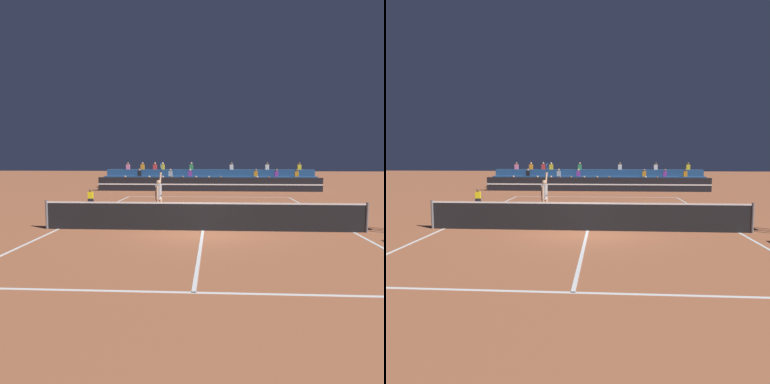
{
  "view_description": "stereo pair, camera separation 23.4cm",
  "coord_description": "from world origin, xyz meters",
  "views": [
    {
      "loc": [
        0.4,
        -13.74,
        2.73
      ],
      "look_at": [
        -0.62,
        3.7,
        1.1
      ],
      "focal_mm": 35.0,
      "sensor_mm": 36.0,
      "label": 1
    },
    {
      "loc": [
        0.63,
        -13.72,
        2.73
      ],
      "look_at": [
        -0.62,
        3.7,
        1.1
      ],
      "focal_mm": 35.0,
      "sensor_mm": 36.0,
      "label": 2
    }
  ],
  "objects": [
    {
      "name": "sponsor_banner_wall",
      "position": [
        0.0,
        16.28,
        0.55
      ],
      "size": [
        18.0,
        0.26,
        1.1
      ],
      "color": "black",
      "rests_on": "ground"
    },
    {
      "name": "tennis_ball",
      "position": [
        3.16,
        9.66,
        0.03
      ],
      "size": [
        0.07,
        0.07,
        0.07
      ],
      "primitive_type": "sphere",
      "color": "#C6DB33",
      "rests_on": "ground"
    },
    {
      "name": "court_lines",
      "position": [
        0.0,
        0.0,
        0.0
      ],
      "size": [
        11.1,
        23.9,
        0.01
      ],
      "color": "white",
      "rests_on": "ground"
    },
    {
      "name": "tennis_player",
      "position": [
        -2.07,
        2.86,
        0.99
      ],
      "size": [
        0.38,
        0.96,
        2.49
      ],
      "color": "tan",
      "rests_on": "ground"
    },
    {
      "name": "ball_kid_courtside",
      "position": [
        -6.96,
        8.08,
        0.33
      ],
      "size": [
        0.3,
        0.36,
        0.84
      ],
      "color": "black",
      "rests_on": "ground"
    },
    {
      "name": "bleacher_stand",
      "position": [
        -0.01,
        18.82,
        0.65
      ],
      "size": [
        18.19,
        2.85,
        2.28
      ],
      "color": "navy",
      "rests_on": "ground"
    },
    {
      "name": "ground_plane",
      "position": [
        0.0,
        0.0,
        0.0
      ],
      "size": [
        120.0,
        120.0,
        0.0
      ],
      "primitive_type": "plane",
      "color": "#AD603D"
    },
    {
      "name": "tennis_net",
      "position": [
        0.0,
        0.0,
        0.54
      ],
      "size": [
        12.0,
        0.1,
        1.1
      ],
      "color": "slate",
      "rests_on": "ground"
    }
  ]
}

